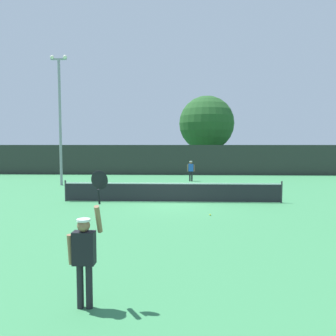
{
  "coord_description": "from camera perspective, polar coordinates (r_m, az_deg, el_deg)",
  "views": [
    {
      "loc": [
        0.47,
        -16.36,
        2.88
      ],
      "look_at": [
        -0.37,
        3.98,
        1.42
      ],
      "focal_mm": 35.39,
      "sensor_mm": 36.0,
      "label": 1
    }
  ],
  "objects": [
    {
      "name": "tennis_ball",
      "position": [
        13.61,
        7.27,
        -8.0
      ],
      "size": [
        0.07,
        0.07,
        0.07
      ],
      "primitive_type": "sphere",
      "color": "#CCE033",
      "rests_on": "ground"
    },
    {
      "name": "large_tree",
      "position": [
        36.93,
        6.67,
        7.6
      ],
      "size": [
        6.03,
        6.03,
        8.18
      ],
      "color": "brown",
      "rests_on": "ground"
    },
    {
      "name": "player_serving",
      "position": [
        6.11,
        -14.12,
        -13.41
      ],
      "size": [
        0.67,
        0.39,
        2.43
      ],
      "color": "black",
      "rests_on": "ground"
    },
    {
      "name": "tennis_net",
      "position": [
        16.53,
        0.71,
        -4.12
      ],
      "size": [
        10.86,
        0.08,
        1.07
      ],
      "color": "#232328",
      "rests_on": "ground"
    },
    {
      "name": "parked_car_near",
      "position": [
        38.09,
        3.77,
        0.94
      ],
      "size": [
        2.29,
        4.36,
        1.69
      ],
      "rotation": [
        0.0,
        0.0,
        -0.1
      ],
      "color": "navy",
      "rests_on": "ground"
    },
    {
      "name": "perimeter_fence",
      "position": [
        31.28,
        1.49,
        1.41
      ],
      "size": [
        39.62,
        0.12,
        2.82
      ],
      "primitive_type": "cube",
      "color": "#2D332D",
      "rests_on": "ground"
    },
    {
      "name": "parked_car_mid",
      "position": [
        36.85,
        12.67,
        0.74
      ],
      "size": [
        2.16,
        4.31,
        1.69
      ],
      "rotation": [
        0.0,
        0.0,
        0.06
      ],
      "color": "navy",
      "rests_on": "ground"
    },
    {
      "name": "light_pole",
      "position": [
        24.49,
        -18.12,
        9.04
      ],
      "size": [
        1.18,
        0.28,
        8.99
      ],
      "color": "gray",
      "rests_on": "ground"
    },
    {
      "name": "ground_plane",
      "position": [
        16.61,
        0.71,
        -5.87
      ],
      "size": [
        120.0,
        120.0,
        0.0
      ],
      "primitive_type": "plane",
      "color": "#387F4C"
    },
    {
      "name": "player_receiving",
      "position": [
        25.83,
        3.96,
        -0.18
      ],
      "size": [
        0.57,
        0.23,
        1.57
      ],
      "rotation": [
        0.0,
        0.0,
        3.14
      ],
      "color": "blue",
      "rests_on": "ground"
    }
  ]
}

